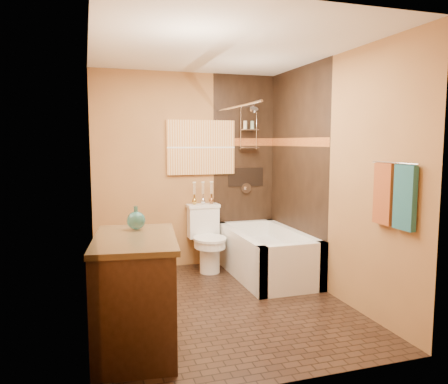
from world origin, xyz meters
name	(u,v)px	position (x,y,z in m)	size (l,w,h in m)	color
floor	(222,304)	(0.00, 0.00, 0.00)	(3.00, 3.00, 0.00)	black
wall_left	(93,184)	(-1.20, 0.00, 1.25)	(0.02, 3.00, 2.50)	#AB7742
wall_right	(331,177)	(1.20, 0.00, 1.25)	(0.02, 3.00, 2.50)	#AB7742
wall_back	(187,171)	(0.00, 1.50, 1.25)	(2.40, 0.02, 2.50)	#AB7742
wall_front	(291,200)	(0.00, -1.50, 1.25)	(2.40, 0.02, 2.50)	#AB7742
ceiling	(222,48)	(0.00, 0.00, 2.50)	(3.00, 3.00, 0.00)	silver
alcove_tile_back	(244,170)	(0.78, 1.49, 1.25)	(0.85, 0.01, 2.50)	black
alcove_tile_right	(297,173)	(1.19, 0.75, 1.25)	(0.01, 1.50, 2.50)	black
mosaic_band_back	(244,142)	(0.78, 1.48, 1.62)	(0.85, 0.01, 0.10)	maroon
mosaic_band_right	(297,142)	(1.18, 0.75, 1.62)	(0.01, 1.50, 0.10)	maroon
alcove_niche	(246,177)	(0.80, 1.48, 1.15)	(0.50, 0.01, 0.25)	black
shower_fixtures	(249,138)	(0.80, 1.38, 1.67)	(0.24, 0.33, 1.16)	silver
curtain_rod	(236,107)	(0.40, 0.75, 2.02)	(0.03, 0.03, 1.55)	silver
towel_bar	(394,163)	(1.15, -1.05, 1.45)	(0.02, 0.02, 0.55)	silver
towel_teal	(405,198)	(1.16, -1.18, 1.18)	(0.05, 0.22, 0.52)	#1B4D5C
towel_rust	(384,194)	(1.16, -0.92, 1.18)	(0.05, 0.22, 0.52)	#97421B
sunset_painting	(201,147)	(0.18, 1.48, 1.55)	(0.90, 0.04, 0.70)	orange
vanity_mirror	(95,159)	(-1.19, -0.68, 1.50)	(0.01, 1.00, 0.90)	white
bathtub	(266,258)	(0.80, 0.75, 0.22)	(0.80, 1.50, 0.55)	white
toilet	(207,238)	(0.18, 1.21, 0.41)	(0.42, 0.62, 0.82)	white
vanity	(135,293)	(-0.92, -0.68, 0.45)	(0.75, 1.09, 0.90)	black
teal_bottle	(136,218)	(-0.87, -0.42, 1.00)	(0.15, 0.15, 0.24)	#21655F
bud_vases	(203,192)	(0.18, 1.39, 0.97)	(0.29, 0.06, 0.29)	gold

